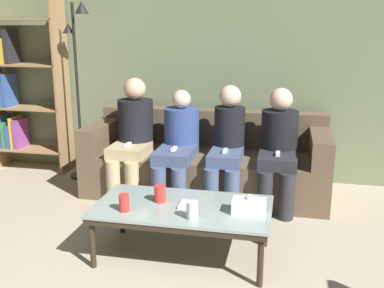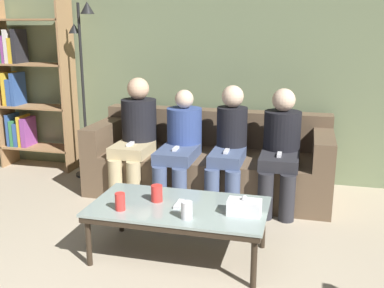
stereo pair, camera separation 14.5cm
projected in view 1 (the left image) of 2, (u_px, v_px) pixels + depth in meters
name	position (u px, v px, depth m)	size (l,w,h in m)	color
wall_back	(217.00, 55.00, 4.63)	(12.00, 0.06, 2.60)	#707F5B
couch	(207.00, 163.00, 4.40)	(2.29, 0.87, 0.76)	brown
coffee_table	(183.00, 211.00, 3.10)	(1.21, 0.65, 0.38)	#8C9E99
cup_near_left	(160.00, 194.00, 3.14)	(0.08, 0.08, 0.12)	red
cup_near_right	(192.00, 210.00, 2.87)	(0.07, 0.07, 0.12)	silver
cup_far_center	(124.00, 203.00, 2.99)	(0.07, 0.07, 0.12)	red
tissue_box	(249.00, 206.00, 2.95)	(0.22, 0.12, 0.13)	white
game_remote	(183.00, 204.00, 3.09)	(0.04, 0.15, 0.02)	white
bookshelf	(18.00, 89.00, 4.95)	(0.86, 0.32, 1.89)	#9E754C
standing_lamp	(78.00, 73.00, 4.61)	(0.31, 0.26, 1.82)	black
seated_person_left_end	(133.00, 133.00, 4.28)	(0.34, 0.64, 1.11)	tan
seated_person_mid_left	(178.00, 142.00, 4.16)	(0.33, 0.72, 1.01)	#47567A
seated_person_mid_right	(227.00, 143.00, 4.07)	(0.31, 0.66, 1.07)	#47567A
seated_person_right_end	(279.00, 145.00, 3.99)	(0.33, 0.67, 1.05)	#28282D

